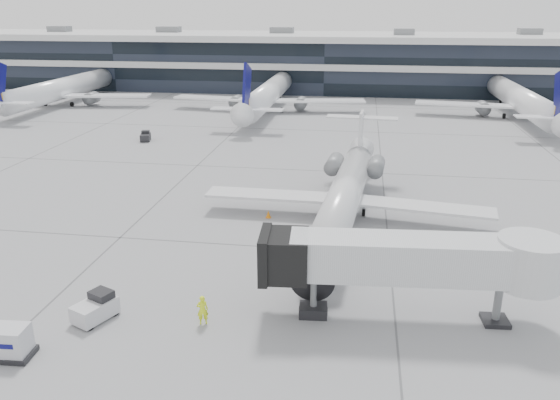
% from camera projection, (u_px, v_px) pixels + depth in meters
% --- Properties ---
extents(ground, '(220.00, 220.00, 0.00)m').
position_uv_depth(ground, '(250.00, 246.00, 39.73)').
color(ground, gray).
rests_on(ground, ground).
extents(terminal, '(170.00, 22.00, 10.00)m').
position_uv_depth(terminal, '(328.00, 64.00, 114.46)').
color(terminal, black).
rests_on(terminal, ground).
extents(bg_jet_left, '(32.00, 40.00, 9.60)m').
position_uv_depth(bg_jet_left, '(65.00, 104.00, 97.32)').
color(bg_jet_left, white).
rests_on(bg_jet_left, ground).
extents(bg_jet_center, '(32.00, 40.00, 9.60)m').
position_uv_depth(bg_jet_center, '(269.00, 110.00, 92.10)').
color(bg_jet_center, white).
rests_on(bg_jet_center, ground).
extents(bg_jet_right, '(32.00, 40.00, 9.60)m').
position_uv_depth(bg_jet_right, '(517.00, 117.00, 86.46)').
color(bg_jet_right, white).
rests_on(bg_jet_right, ground).
extents(regional_jet, '(23.41, 29.25, 6.75)m').
position_uv_depth(regional_jet, '(346.00, 193.00, 43.95)').
color(regional_jet, silver).
rests_on(regional_jet, ground).
extents(jet_bridge, '(15.74, 4.13, 5.05)m').
position_uv_depth(jet_bridge, '(421.00, 260.00, 29.16)').
color(jet_bridge, '#B2B5B7').
rests_on(jet_bridge, ground).
extents(ramp_worker, '(0.73, 0.60, 1.73)m').
position_uv_depth(ramp_worker, '(203.00, 310.00, 29.68)').
color(ramp_worker, '#E4FE1A').
rests_on(ramp_worker, ground).
extents(baggage_tug, '(2.24, 2.74, 1.51)m').
position_uv_depth(baggage_tug, '(96.00, 308.00, 30.23)').
color(baggage_tug, silver).
rests_on(baggage_tug, ground).
extents(cargo_uld, '(2.10, 1.62, 1.64)m').
position_uv_depth(cargo_uld, '(11.00, 343.00, 26.86)').
color(cargo_uld, black).
rests_on(cargo_uld, ground).
extents(traffic_cone, '(0.51, 0.51, 0.63)m').
position_uv_depth(traffic_cone, '(268.00, 214.00, 44.93)').
color(traffic_cone, orange).
rests_on(traffic_cone, ground).
extents(far_tug, '(1.61, 2.20, 1.26)m').
position_uv_depth(far_tug, '(145.00, 136.00, 70.70)').
color(far_tug, black).
rests_on(far_tug, ground).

